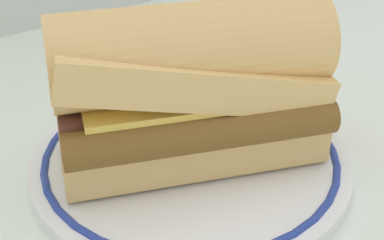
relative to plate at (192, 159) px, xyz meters
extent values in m
plane|color=silver|center=(0.02, 0.00, -0.01)|extent=(1.50, 1.50, 0.00)
cylinder|color=white|center=(0.00, 0.00, 0.00)|extent=(0.25, 0.25, 0.01)
torus|color=navy|center=(0.00, 0.00, 0.00)|extent=(0.24, 0.24, 0.01)
cube|color=#E0B367|center=(0.00, 0.00, 0.02)|extent=(0.22, 0.15, 0.03)
cylinder|color=brown|center=(-0.01, -0.03, 0.05)|extent=(0.19, 0.10, 0.03)
cylinder|color=brown|center=(0.00, -0.01, 0.05)|extent=(0.19, 0.10, 0.03)
cylinder|color=brown|center=(0.00, 0.01, 0.05)|extent=(0.19, 0.10, 0.03)
cylinder|color=brown|center=(0.01, 0.03, 0.05)|extent=(0.19, 0.10, 0.03)
cube|color=#EFC64C|center=(0.00, 0.00, 0.06)|extent=(0.18, 0.13, 0.01)
cube|color=#E5B569|center=(0.00, 0.00, 0.08)|extent=(0.22, 0.15, 0.07)
cylinder|color=#E0AE66|center=(0.00, 0.00, 0.10)|extent=(0.21, 0.14, 0.07)
camera|label=1|loc=(-0.22, -0.30, 0.27)|focal=53.00mm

